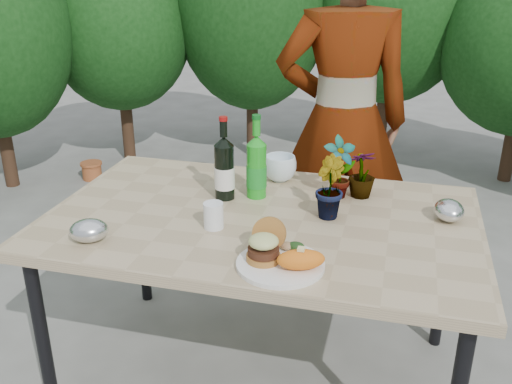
% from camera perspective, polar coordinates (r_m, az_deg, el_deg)
% --- Properties ---
extents(ground, '(80.00, 80.00, 0.00)m').
position_cam_1_polar(ground, '(2.55, 0.49, -17.84)').
color(ground, slate).
rests_on(ground, ground).
extents(patio_table, '(1.60, 1.00, 0.75)m').
position_cam_1_polar(patio_table, '(2.17, 0.55, -3.79)').
color(patio_table, tan).
rests_on(patio_table, ground).
extents(shrub_hedge, '(6.86, 5.08, 2.16)m').
position_cam_1_polar(shrub_hedge, '(3.56, 6.28, 14.18)').
color(shrub_hedge, '#382316').
rests_on(shrub_hedge, ground).
extents(dinner_plate, '(0.28, 0.28, 0.01)m').
position_cam_1_polar(dinner_plate, '(1.81, 2.45, -7.25)').
color(dinner_plate, white).
rests_on(dinner_plate, patio_table).
extents(burger_stack, '(0.11, 0.16, 0.11)m').
position_cam_1_polar(burger_stack, '(1.81, 0.90, -5.28)').
color(burger_stack, '#B7722D').
rests_on(burger_stack, dinner_plate).
extents(sweet_potato, '(0.17, 0.12, 0.06)m').
position_cam_1_polar(sweet_potato, '(1.76, 4.51, -6.74)').
color(sweet_potato, orange).
rests_on(sweet_potato, dinner_plate).
extents(grilled_veg, '(0.08, 0.05, 0.03)m').
position_cam_1_polar(grilled_veg, '(1.87, 3.61, -5.40)').
color(grilled_veg, olive).
rests_on(grilled_veg, dinner_plate).
extents(wine_bottle, '(0.08, 0.08, 0.34)m').
position_cam_1_polar(wine_bottle, '(2.25, -3.18, 2.30)').
color(wine_bottle, black).
rests_on(wine_bottle, patio_table).
extents(sparkling_water, '(0.08, 0.08, 0.34)m').
position_cam_1_polar(sparkling_water, '(2.27, 0.05, 2.47)').
color(sparkling_water, '#1C9B1E').
rests_on(sparkling_water, patio_table).
extents(plastic_cup, '(0.07, 0.07, 0.09)m').
position_cam_1_polar(plastic_cup, '(2.04, -4.27, -2.35)').
color(plastic_cup, white).
rests_on(plastic_cup, patio_table).
extents(seedling_left, '(0.16, 0.15, 0.25)m').
position_cam_1_polar(seedling_left, '(2.28, 8.36, 2.40)').
color(seedling_left, '#2E5E20').
rests_on(seedling_left, patio_table).
extents(seedling_mid, '(0.15, 0.16, 0.23)m').
position_cam_1_polar(seedling_mid, '(2.11, 7.24, 0.47)').
color(seedling_mid, '#1E501B').
rests_on(seedling_mid, patio_table).
extents(seedling_right, '(0.15, 0.15, 0.19)m').
position_cam_1_polar(seedling_right, '(2.32, 10.56, 1.81)').
color(seedling_right, '#2C5A1F').
rests_on(seedling_right, patio_table).
extents(blue_bowl, '(0.18, 0.18, 0.11)m').
position_cam_1_polar(blue_bowl, '(2.46, 2.41, 2.39)').
color(blue_bowl, white).
rests_on(blue_bowl, patio_table).
extents(foil_packet_left, '(0.16, 0.15, 0.08)m').
position_cam_1_polar(foil_packet_left, '(2.03, -16.37, -3.71)').
color(foil_packet_left, silver).
rests_on(foil_packet_left, patio_table).
extents(foil_packet_right, '(0.13, 0.15, 0.08)m').
position_cam_1_polar(foil_packet_right, '(2.21, 18.73, -1.74)').
color(foil_packet_right, silver).
rests_on(foil_packet_right, patio_table).
extents(person, '(0.75, 0.60, 1.80)m').
position_cam_1_polar(person, '(2.81, 8.68, 6.83)').
color(person, '#9D604E').
rests_on(person, ground).
extents(terracotta_pot, '(0.17, 0.17, 0.14)m').
position_cam_1_polar(terracotta_pot, '(4.70, -16.10, 2.09)').
color(terracotta_pot, '#A6532A').
rests_on(terracotta_pot, ground).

